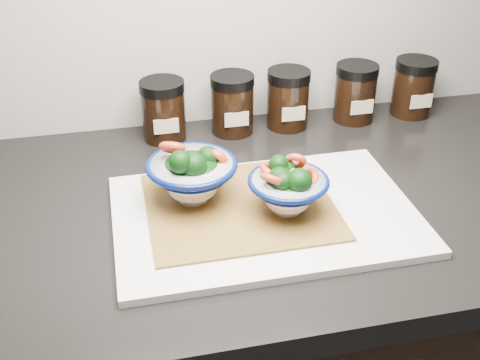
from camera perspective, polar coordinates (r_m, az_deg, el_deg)
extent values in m
cube|color=black|center=(0.99, 7.45, -1.98)|extent=(3.50, 0.60, 0.04)
cube|color=silver|center=(0.91, 2.38, -3.31)|extent=(0.45, 0.30, 0.01)
cube|color=olive|center=(0.91, 0.00, -2.47)|extent=(0.28, 0.24, 0.00)
cylinder|color=white|center=(0.93, -4.48, -1.44)|extent=(0.05, 0.05, 0.01)
ellipsoid|color=white|center=(0.92, -4.51, -0.66)|extent=(0.08, 0.08, 0.03)
torus|color=#04124B|center=(0.90, -4.61, 1.40)|extent=(0.14, 0.14, 0.01)
torus|color=#04124B|center=(0.91, -4.58, 0.63)|extent=(0.11, 0.11, 0.00)
ellipsoid|color=black|center=(0.90, -4.59, 0.85)|extent=(0.10, 0.10, 0.05)
ellipsoid|color=black|center=(0.87, -5.69, 1.71)|extent=(0.03, 0.03, 0.03)
cylinder|color=#477233|center=(0.87, -5.65, 1.03)|extent=(0.01, 0.01, 0.02)
ellipsoid|color=black|center=(0.87, -4.37, 1.33)|extent=(0.04, 0.04, 0.04)
cylinder|color=#477233|center=(0.88, -4.33, 0.58)|extent=(0.01, 0.01, 0.03)
ellipsoid|color=black|center=(0.91, -3.03, 2.14)|extent=(0.04, 0.04, 0.04)
cylinder|color=#477233|center=(0.91, -3.01, 1.47)|extent=(0.01, 0.01, 0.02)
torus|color=red|center=(0.90, -6.45, 3.07)|extent=(0.06, 0.05, 0.04)
torus|color=red|center=(0.91, -2.72, 2.37)|extent=(0.04, 0.05, 0.05)
torus|color=red|center=(0.90, -2.30, 2.14)|extent=(0.05, 0.05, 0.04)
cylinder|color=#CCBC8E|center=(0.89, -4.31, 1.59)|extent=(0.02, 0.02, 0.01)
cylinder|color=white|center=(0.90, 4.51, -2.61)|extent=(0.04, 0.04, 0.01)
ellipsoid|color=white|center=(0.89, 4.54, -1.91)|extent=(0.07, 0.07, 0.03)
torus|color=#04124B|center=(0.87, 4.63, -0.10)|extent=(0.12, 0.12, 0.01)
torus|color=#04124B|center=(0.88, 4.60, -0.78)|extent=(0.10, 0.10, 0.00)
ellipsoid|color=black|center=(0.88, 4.61, -0.59)|extent=(0.09, 0.09, 0.04)
ellipsoid|color=black|center=(0.87, 3.68, 1.47)|extent=(0.03, 0.03, 0.03)
cylinder|color=#477233|center=(0.88, 3.66, 0.89)|extent=(0.01, 0.01, 0.02)
ellipsoid|color=black|center=(0.85, 5.62, -0.06)|extent=(0.04, 0.04, 0.04)
cylinder|color=#477233|center=(0.86, 5.58, -0.82)|extent=(0.01, 0.01, 0.02)
ellipsoid|color=black|center=(0.85, 4.09, -0.12)|extent=(0.03, 0.03, 0.03)
cylinder|color=#477233|center=(0.86, 4.07, -0.72)|extent=(0.01, 0.01, 0.02)
ellipsoid|color=black|center=(0.86, 3.79, 0.11)|extent=(0.04, 0.04, 0.04)
cylinder|color=#477233|center=(0.87, 3.76, -0.60)|extent=(0.01, 0.01, 0.02)
ellipsoid|color=black|center=(0.89, 4.41, 0.94)|extent=(0.03, 0.03, 0.03)
cylinder|color=#477233|center=(0.90, 4.38, 0.37)|extent=(0.01, 0.01, 0.02)
torus|color=red|center=(0.88, 2.76, 0.95)|extent=(0.04, 0.04, 0.03)
torus|color=red|center=(0.87, 6.59, 0.31)|extent=(0.05, 0.04, 0.04)
torus|color=red|center=(0.89, 5.29, 1.81)|extent=(0.05, 0.04, 0.05)
torus|color=red|center=(0.86, 3.93, -0.03)|extent=(0.04, 0.03, 0.04)
torus|color=red|center=(0.85, 3.09, 0.08)|extent=(0.04, 0.05, 0.04)
cylinder|color=#CCBC8E|center=(0.87, 4.88, 0.69)|extent=(0.02, 0.02, 0.01)
cylinder|color=black|center=(1.12, -7.25, 6.16)|extent=(0.08, 0.08, 0.09)
cylinder|color=black|center=(1.10, -7.44, 8.82)|extent=(0.08, 0.08, 0.02)
cube|color=#C6B793|center=(1.09, -7.00, 5.08)|extent=(0.04, 0.00, 0.03)
cylinder|color=black|center=(1.14, -0.73, 6.81)|extent=(0.08, 0.08, 0.09)
cylinder|color=black|center=(1.12, -0.75, 9.45)|extent=(0.08, 0.08, 0.02)
cube|color=#C6B793|center=(1.11, -0.31, 5.76)|extent=(0.05, 0.00, 0.03)
cylinder|color=black|center=(1.16, 4.55, 7.28)|extent=(0.08, 0.08, 0.09)
cylinder|color=black|center=(1.14, 4.67, 9.86)|extent=(0.08, 0.08, 0.02)
cube|color=#C6B793|center=(1.13, 5.10, 6.26)|extent=(0.04, 0.00, 0.03)
cylinder|color=black|center=(1.21, 10.82, 7.75)|extent=(0.08, 0.08, 0.09)
cylinder|color=black|center=(1.19, 11.09, 10.24)|extent=(0.08, 0.08, 0.02)
cube|color=#C6B793|center=(1.18, 11.50, 6.78)|extent=(0.04, 0.00, 0.03)
cylinder|color=black|center=(1.26, 16.05, 8.07)|extent=(0.08, 0.08, 0.09)
cylinder|color=black|center=(1.24, 16.44, 10.46)|extent=(0.08, 0.08, 0.02)
cube|color=#C6B793|center=(1.23, 16.82, 7.14)|extent=(0.05, 0.00, 0.03)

